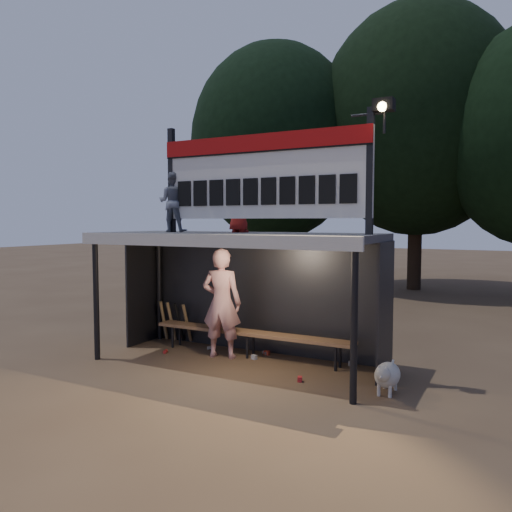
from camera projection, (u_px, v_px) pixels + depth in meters
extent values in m
plane|color=brown|center=(236.00, 364.00, 8.81)|extent=(80.00, 80.00, 0.00)
imported|color=white|center=(222.00, 303.00, 9.20)|extent=(0.83, 0.64, 2.03)
imported|color=slate|center=(173.00, 202.00, 9.23)|extent=(0.64, 0.56, 1.12)
imported|color=maroon|center=(239.00, 206.00, 9.05)|extent=(0.52, 0.38, 0.97)
cube|color=#424245|center=(235.00, 236.00, 8.65)|extent=(5.00, 2.00, 0.12)
cube|color=silver|center=(202.00, 241.00, 7.76)|extent=(5.10, 0.06, 0.20)
cylinder|color=black|center=(96.00, 300.00, 9.05)|extent=(0.10, 0.10, 2.20)
cylinder|color=black|center=(354.00, 325.00, 6.83)|extent=(0.10, 0.10, 2.20)
cylinder|color=black|center=(159.00, 288.00, 10.64)|extent=(0.10, 0.10, 2.20)
cylinder|color=black|center=(385.00, 306.00, 8.42)|extent=(0.10, 0.10, 2.20)
cube|color=black|center=(261.00, 295.00, 9.62)|extent=(5.00, 0.04, 2.20)
cube|color=black|center=(143.00, 290.00, 10.33)|extent=(0.04, 1.00, 2.20)
cube|color=black|center=(385.00, 310.00, 8.02)|extent=(0.04, 1.00, 2.20)
cylinder|color=black|center=(261.00, 241.00, 9.54)|extent=(5.00, 0.06, 0.06)
cube|color=black|center=(172.00, 181.00, 9.21)|extent=(0.10, 0.10, 1.90)
cube|color=black|center=(370.00, 171.00, 7.49)|extent=(0.10, 0.10, 1.90)
cube|color=silver|center=(261.00, 177.00, 8.35)|extent=(3.80, 0.08, 1.40)
cube|color=#A60C0B|center=(259.00, 142.00, 8.27)|extent=(3.80, 0.04, 0.28)
cube|color=black|center=(259.00, 151.00, 8.27)|extent=(3.80, 0.02, 0.03)
cube|color=black|center=(184.00, 194.00, 9.03)|extent=(0.27, 0.03, 0.45)
cube|color=black|center=(200.00, 193.00, 8.88)|extent=(0.27, 0.03, 0.45)
cube|color=black|center=(216.00, 193.00, 8.72)|extent=(0.27, 0.03, 0.45)
cube|color=black|center=(233.00, 192.00, 8.56)|extent=(0.27, 0.03, 0.45)
cube|color=black|center=(250.00, 192.00, 8.40)|extent=(0.27, 0.03, 0.45)
cube|color=black|center=(269.00, 191.00, 8.25)|extent=(0.27, 0.03, 0.45)
cube|color=black|center=(287.00, 191.00, 8.09)|extent=(0.27, 0.03, 0.45)
cube|color=black|center=(307.00, 190.00, 7.93)|extent=(0.27, 0.03, 0.45)
cube|color=black|center=(327.00, 189.00, 7.77)|extent=(0.27, 0.03, 0.45)
cube|color=black|center=(348.00, 189.00, 7.62)|extent=(0.27, 0.03, 0.45)
cylinder|color=black|center=(368.00, 114.00, 7.46)|extent=(0.50, 0.04, 0.04)
cylinder|color=black|center=(384.00, 123.00, 7.35)|extent=(0.04, 0.04, 0.30)
cube|color=black|center=(384.00, 105.00, 7.29)|extent=(0.30, 0.22, 0.18)
sphere|color=#FFD88C|center=(382.00, 107.00, 7.21)|extent=(0.14, 0.14, 0.14)
cube|color=#966B47|center=(250.00, 333.00, 9.27)|extent=(4.00, 0.35, 0.06)
cylinder|color=black|center=(173.00, 336.00, 9.96)|extent=(0.05, 0.05, 0.45)
cylinder|color=black|center=(180.00, 334.00, 10.17)|extent=(0.05, 0.05, 0.45)
cylinder|color=black|center=(247.00, 346.00, 9.18)|extent=(0.05, 0.05, 0.45)
cylinder|color=black|center=(253.00, 343.00, 9.39)|extent=(0.05, 0.05, 0.45)
cylinder|color=black|center=(336.00, 358.00, 8.39)|extent=(0.05, 0.05, 0.45)
cylinder|color=black|center=(340.00, 355.00, 8.60)|extent=(0.05, 0.05, 0.45)
cylinder|color=black|center=(275.00, 238.00, 19.37)|extent=(0.50, 0.50, 3.74)
ellipsoid|color=black|center=(275.00, 143.00, 19.11)|extent=(6.46, 6.46, 7.48)
cylinder|color=black|center=(415.00, 233.00, 18.36)|extent=(0.50, 0.50, 4.18)
ellipsoid|color=black|center=(417.00, 120.00, 18.08)|extent=(7.22, 7.22, 8.36)
ellipsoid|color=beige|center=(387.00, 375.00, 7.32)|extent=(0.36, 0.58, 0.36)
sphere|color=beige|center=(383.00, 374.00, 7.06)|extent=(0.22, 0.22, 0.22)
cone|color=beige|center=(381.00, 377.00, 6.98)|extent=(0.10, 0.10, 0.10)
cone|color=beige|center=(379.00, 367.00, 7.06)|extent=(0.06, 0.06, 0.07)
cone|color=beige|center=(386.00, 368.00, 7.02)|extent=(0.06, 0.06, 0.07)
cylinder|color=beige|center=(379.00, 390.00, 7.21)|extent=(0.05, 0.05, 0.18)
cylinder|color=white|center=(390.00, 391.00, 7.13)|extent=(0.05, 0.05, 0.18)
cylinder|color=beige|center=(385.00, 383.00, 7.53)|extent=(0.05, 0.05, 0.18)
cylinder|color=beige|center=(395.00, 384.00, 7.45)|extent=(0.05, 0.05, 0.18)
cylinder|color=white|center=(392.00, 365.00, 7.58)|extent=(0.04, 0.16, 0.14)
cylinder|color=#9A7948|center=(164.00, 320.00, 10.54)|extent=(0.07, 0.27, 0.84)
cylinder|color=#A57E4D|center=(171.00, 321.00, 10.44)|extent=(0.09, 0.30, 0.83)
cylinder|color=black|center=(179.00, 322.00, 10.35)|extent=(0.08, 0.33, 0.83)
cylinder|color=olive|center=(187.00, 323.00, 10.26)|extent=(0.09, 0.35, 0.82)
cube|color=red|center=(300.00, 379.00, 7.85)|extent=(0.10, 0.12, 0.08)
cylinder|color=#ABABB0|center=(265.00, 353.00, 9.43)|extent=(0.14, 0.12, 0.07)
cube|color=beige|center=(352.00, 364.00, 8.70)|extent=(0.12, 0.10, 0.08)
cylinder|color=#B0201E|center=(165.00, 351.00, 9.53)|extent=(0.10, 0.14, 0.07)
cube|color=#A7A7AC|center=(254.00, 357.00, 9.12)|extent=(0.11, 0.09, 0.08)
cylinder|color=beige|center=(210.00, 348.00, 9.82)|extent=(0.12, 0.14, 0.07)
cube|color=#BA351F|center=(267.00, 353.00, 9.41)|extent=(0.10, 0.07, 0.08)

